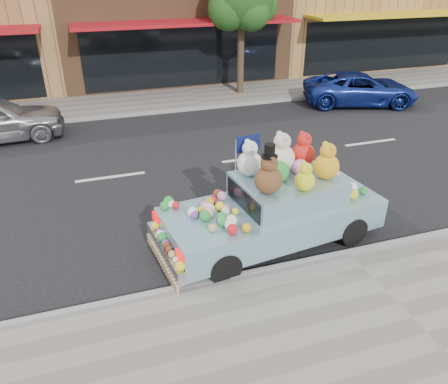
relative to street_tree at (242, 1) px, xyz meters
name	(u,v)px	position (x,y,z in m)	size (l,w,h in m)	color
ground	(252,158)	(-2.03, -6.55, -3.69)	(120.00, 120.00, 0.00)	black
near_sidewalk	(397,306)	(-2.03, -13.05, -3.63)	(60.00, 3.00, 0.12)	gray
far_sidewalk	(195,97)	(-2.03, -0.05, -3.63)	(60.00, 3.00, 0.12)	gray
near_kerb	(347,254)	(-2.03, -11.55, -3.63)	(60.00, 0.12, 0.13)	gray
far_kerb	(204,108)	(-2.03, -1.55, -3.63)	(60.00, 0.12, 0.13)	gray
street_tree	(242,1)	(0.00, 0.00, 0.00)	(3.00, 2.70, 5.22)	#38281C
car_blue	(361,89)	(4.00, -2.81, -3.08)	(2.03, 4.39, 1.22)	navy
art_car	(274,206)	(-3.16, -10.56, -2.89)	(4.66, 2.26, 2.28)	black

